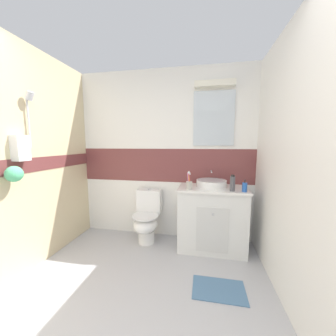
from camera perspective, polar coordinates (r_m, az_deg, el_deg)
name	(u,v)px	position (r m, az deg, el deg)	size (l,w,h in m)	color
ground_plane	(139,294)	(2.23, -8.54, -33.15)	(3.20, 3.48, 0.04)	#B2B2B7
wall_back_tiled	(166,155)	(2.91, -0.69, 4.04)	(3.20, 0.20, 2.50)	white
wall_left_shower_alcove	(11,161)	(2.51, -39.63, 1.64)	(0.27, 3.48, 2.50)	beige
wall_right_plain	(306,167)	(1.78, 36.06, 0.30)	(0.10, 3.48, 2.50)	white
vanity_cabinet	(212,218)	(2.74, 12.89, -14.34)	(0.89, 0.53, 0.85)	silver
sink_basin	(211,183)	(2.64, 12.84, -4.38)	(0.40, 0.44, 0.20)	white
toilet	(147,218)	(2.88, -6.33, -14.62)	(0.37, 0.50, 0.76)	white
toothbrush_cup	(189,184)	(2.45, 6.35, -4.89)	(0.08, 0.08, 0.23)	#B2ADA3
soap_dispenser	(245,187)	(2.48, 21.94, -5.34)	(0.06, 0.06, 0.15)	#2659B2
shampoo_bottle_tall	(232,183)	(2.45, 18.73, -4.39)	(0.06, 0.06, 0.20)	#4C4C51
bath_mat	(219,290)	(2.27, 14.93, -31.70)	(0.51, 0.33, 0.01)	#4C7299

